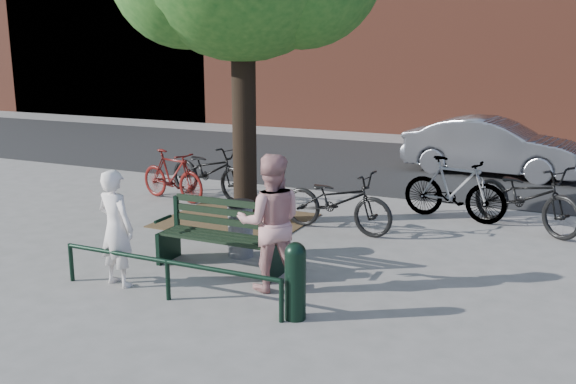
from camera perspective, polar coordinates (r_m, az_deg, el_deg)
The scene contains 15 objects.
ground at distance 8.86m, azimuth -6.05°, elevation -6.79°, with size 90.00×90.00×0.00m, color gray.
dirt_pit at distance 11.15m, azimuth -4.68°, elevation -2.53°, with size 2.40×2.00×0.02m, color brown.
road at distance 16.49m, azimuth 9.26°, elevation 2.43°, with size 40.00×7.00×0.01m, color black.
park_bench at distance 8.78m, azimuth -5.86°, elevation -3.69°, with size 1.74×0.54×0.97m.
guard_railing at distance 7.79m, azimuth -10.68°, elevation -6.64°, with size 3.06×0.06×0.51m.
person_left at distance 8.31m, azimuth -15.06°, elevation -3.12°, with size 0.55×0.36×1.50m, color silver.
person_right at distance 7.87m, azimuth -1.56°, elevation -2.73°, with size 0.83×0.65×1.71m, color tan.
bollard at distance 7.12m, azimuth 0.65°, elevation -7.67°, with size 0.24×0.24×0.89m.
litter_bin at distance 9.23m, azimuth -4.24°, elevation -3.26°, with size 0.40×0.40×0.81m.
bicycle_a at distance 12.79m, azimuth -7.01°, elevation 1.88°, with size 0.72×2.06×1.08m, color black.
bicycle_b at distance 12.69m, azimuth -10.25°, elevation 1.46°, with size 0.46×1.64×0.99m, color #4E0D0B.
bicycle_c at distance 10.42m, azimuth 4.39°, elevation -0.80°, with size 0.68×1.94×1.02m, color black.
bicycle_d at distance 11.46m, azimuth 14.57°, elevation 0.28°, with size 0.52×1.82×1.10m, color gray.
bicycle_e at distance 11.21m, azimuth 20.42°, elevation -0.35°, with size 0.74×2.12×1.11m, color black.
parked_car at distance 15.66m, azimuth 17.75°, elevation 3.86°, with size 1.40×4.02×1.33m, color slate.
Camera 1 is at (4.33, -7.13, 3.00)m, focal length 40.00 mm.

